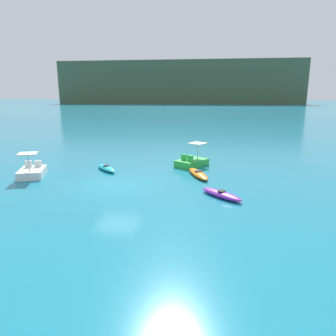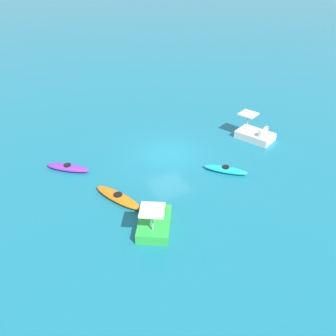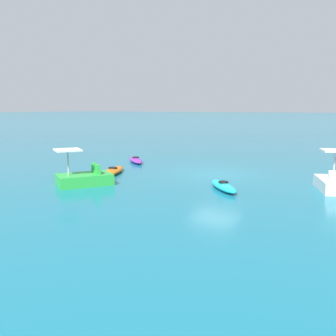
{
  "view_description": "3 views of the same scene",
  "coord_description": "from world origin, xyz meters",
  "px_view_note": "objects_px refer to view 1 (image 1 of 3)",
  "views": [
    {
      "loc": [
        6.43,
        -16.78,
        5.27
      ],
      "look_at": [
        2.58,
        2.69,
        0.54
      ],
      "focal_mm": 33.21,
      "sensor_mm": 36.0,
      "label": 1
    },
    {
      "loc": [
        9.24,
        18.0,
        11.91
      ],
      "look_at": [
        1.08,
        2.05,
        0.41
      ],
      "focal_mm": 39.36,
      "sensor_mm": 36.0,
      "label": 2
    },
    {
      "loc": [
        -8.61,
        17.94,
        3.47
      ],
      "look_at": [
        0.64,
        3.66,
        0.75
      ],
      "focal_mm": 40.04,
      "sensor_mm": 36.0,
      "label": 3
    }
  ],
  "objects_px": {
    "kayak_purple": "(221,194)",
    "pedal_boat_white": "(32,171)",
    "pedal_boat_green": "(192,162)",
    "kayak_cyan": "(106,168)",
    "kayak_orange": "(198,174)"
  },
  "relations": [
    {
      "from": "kayak_purple",
      "to": "pedal_boat_white",
      "type": "bearing_deg",
      "value": 171.2
    },
    {
      "from": "pedal_boat_white",
      "to": "pedal_boat_green",
      "type": "relative_size",
      "value": 0.99
    },
    {
      "from": "kayak_cyan",
      "to": "kayak_purple",
      "type": "relative_size",
      "value": 0.95
    },
    {
      "from": "kayak_orange",
      "to": "kayak_purple",
      "type": "relative_size",
      "value": 1.29
    },
    {
      "from": "kayak_orange",
      "to": "pedal_boat_white",
      "type": "height_order",
      "value": "pedal_boat_white"
    },
    {
      "from": "kayak_orange",
      "to": "pedal_boat_green",
      "type": "xyz_separation_m",
      "value": [
        -0.76,
        2.86,
        0.17
      ]
    },
    {
      "from": "kayak_orange",
      "to": "kayak_cyan",
      "type": "xyz_separation_m",
      "value": [
        -6.57,
        0.34,
        0.0
      ]
    },
    {
      "from": "kayak_orange",
      "to": "pedal_boat_white",
      "type": "bearing_deg",
      "value": -168.49
    },
    {
      "from": "kayak_cyan",
      "to": "pedal_boat_green",
      "type": "xyz_separation_m",
      "value": [
        5.81,
        2.51,
        0.17
      ]
    },
    {
      "from": "kayak_purple",
      "to": "pedal_boat_green",
      "type": "height_order",
      "value": "pedal_boat_green"
    },
    {
      "from": "kayak_cyan",
      "to": "pedal_boat_green",
      "type": "distance_m",
      "value": 6.33
    },
    {
      "from": "kayak_cyan",
      "to": "kayak_purple",
      "type": "height_order",
      "value": "same"
    },
    {
      "from": "pedal_boat_white",
      "to": "pedal_boat_green",
      "type": "xyz_separation_m",
      "value": [
        9.94,
        5.04,
        0.0
      ]
    },
    {
      "from": "kayak_purple",
      "to": "pedal_boat_white",
      "type": "relative_size",
      "value": 0.88
    },
    {
      "from": "kayak_cyan",
      "to": "pedal_boat_green",
      "type": "bearing_deg",
      "value": 23.38
    }
  ]
}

